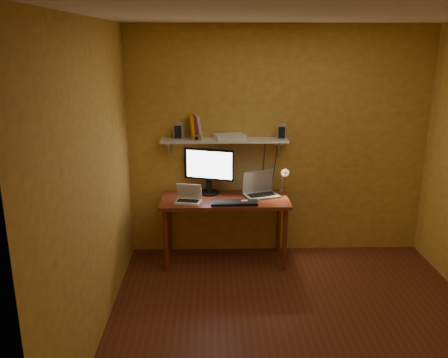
{
  "coord_description": "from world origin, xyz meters",
  "views": [
    {
      "loc": [
        -0.75,
        -3.65,
        2.42
      ],
      "look_at": [
        -0.63,
        1.18,
        1.0
      ],
      "focal_mm": 38.0,
      "sensor_mm": 36.0,
      "label": 1
    }
  ],
  "objects_px": {
    "netbook": "(189,197)",
    "speaker_left": "(179,131)",
    "desk": "(225,206)",
    "desk_lamp": "(284,177)",
    "router": "(229,137)",
    "keyboard": "(234,203)",
    "wall_shelf": "(224,141)",
    "monitor": "(209,169)",
    "laptop": "(260,189)",
    "shelf_camera": "(197,138)",
    "speaker_right": "(282,132)",
    "mouse": "(244,201)"
  },
  "relations": [
    {
      "from": "keyboard",
      "to": "router",
      "type": "height_order",
      "value": "router"
    },
    {
      "from": "mouse",
      "to": "speaker_left",
      "type": "relative_size",
      "value": 0.56
    },
    {
      "from": "netbook",
      "to": "speaker_right",
      "type": "bearing_deg",
      "value": 26.45
    },
    {
      "from": "desk",
      "to": "laptop",
      "type": "xyz_separation_m",
      "value": [
        0.39,
        0.1,
        0.16
      ]
    },
    {
      "from": "laptop",
      "to": "shelf_camera",
      "type": "distance_m",
      "value": 0.91
    },
    {
      "from": "speaker_right",
      "to": "desk_lamp",
      "type": "bearing_deg",
      "value": -52.05
    },
    {
      "from": "speaker_left",
      "to": "laptop",
      "type": "bearing_deg",
      "value": 3.73
    },
    {
      "from": "laptop",
      "to": "desk_lamp",
      "type": "relative_size",
      "value": 1.13
    },
    {
      "from": "mouse",
      "to": "router",
      "type": "height_order",
      "value": "router"
    },
    {
      "from": "wall_shelf",
      "to": "shelf_camera",
      "type": "bearing_deg",
      "value": -165.55
    },
    {
      "from": "monitor",
      "to": "speaker_left",
      "type": "relative_size",
      "value": 3.11
    },
    {
      "from": "wall_shelf",
      "to": "keyboard",
      "type": "height_order",
      "value": "wall_shelf"
    },
    {
      "from": "keyboard",
      "to": "speaker_right",
      "type": "bearing_deg",
      "value": 34.5
    },
    {
      "from": "desk_lamp",
      "to": "speaker_right",
      "type": "height_order",
      "value": "speaker_right"
    },
    {
      "from": "mouse",
      "to": "shelf_camera",
      "type": "distance_m",
      "value": 0.86
    },
    {
      "from": "speaker_left",
      "to": "router",
      "type": "relative_size",
      "value": 0.55
    },
    {
      "from": "wall_shelf",
      "to": "monitor",
      "type": "distance_m",
      "value": 0.36
    },
    {
      "from": "speaker_left",
      "to": "shelf_camera",
      "type": "xyz_separation_m",
      "value": [
        0.19,
        -0.08,
        -0.06
      ]
    },
    {
      "from": "monitor",
      "to": "speaker_left",
      "type": "bearing_deg",
      "value": -165.17
    },
    {
      "from": "desk",
      "to": "desk_lamp",
      "type": "bearing_deg",
      "value": 10.81
    },
    {
      "from": "laptop",
      "to": "speaker_right",
      "type": "relative_size",
      "value": 2.6
    },
    {
      "from": "monitor",
      "to": "speaker_left",
      "type": "height_order",
      "value": "speaker_left"
    },
    {
      "from": "desk",
      "to": "wall_shelf",
      "type": "height_order",
      "value": "wall_shelf"
    },
    {
      "from": "router",
      "to": "keyboard",
      "type": "bearing_deg",
      "value": -83.75
    },
    {
      "from": "laptop",
      "to": "speaker_left",
      "type": "height_order",
      "value": "speaker_left"
    },
    {
      "from": "desk",
      "to": "router",
      "type": "bearing_deg",
      "value": 74.4
    },
    {
      "from": "laptop",
      "to": "keyboard",
      "type": "relative_size",
      "value": 0.86
    },
    {
      "from": "mouse",
      "to": "speaker_left",
      "type": "xyz_separation_m",
      "value": [
        -0.7,
        0.36,
        0.7
      ]
    },
    {
      "from": "netbook",
      "to": "speaker_left",
      "type": "bearing_deg",
      "value": 120.4
    },
    {
      "from": "wall_shelf",
      "to": "router",
      "type": "distance_m",
      "value": 0.07
    },
    {
      "from": "netbook",
      "to": "router",
      "type": "height_order",
      "value": "router"
    },
    {
      "from": "desk",
      "to": "netbook",
      "type": "bearing_deg",
      "value": -165.79
    },
    {
      "from": "desk",
      "to": "speaker_left",
      "type": "height_order",
      "value": "speaker_left"
    },
    {
      "from": "keyboard",
      "to": "mouse",
      "type": "height_order",
      "value": "mouse"
    },
    {
      "from": "desk",
      "to": "netbook",
      "type": "relative_size",
      "value": 4.7
    },
    {
      "from": "desk",
      "to": "desk_lamp",
      "type": "distance_m",
      "value": 0.73
    },
    {
      "from": "monitor",
      "to": "shelf_camera",
      "type": "bearing_deg",
      "value": -134.35
    },
    {
      "from": "wall_shelf",
      "to": "router",
      "type": "relative_size",
      "value": 4.32
    },
    {
      "from": "keyboard",
      "to": "router",
      "type": "xyz_separation_m",
      "value": [
        -0.04,
        0.38,
        0.64
      ]
    },
    {
      "from": "shelf_camera",
      "to": "desk",
      "type": "bearing_deg",
      "value": -20.87
    },
    {
      "from": "mouse",
      "to": "router",
      "type": "relative_size",
      "value": 0.31
    },
    {
      "from": "keyboard",
      "to": "speaker_right",
      "type": "distance_m",
      "value": 0.95
    },
    {
      "from": "desk",
      "to": "mouse",
      "type": "height_order",
      "value": "mouse"
    },
    {
      "from": "wall_shelf",
      "to": "netbook",
      "type": "bearing_deg",
      "value": -143.25
    },
    {
      "from": "netbook",
      "to": "shelf_camera",
      "type": "xyz_separation_m",
      "value": [
        0.09,
        0.22,
        0.6
      ]
    },
    {
      "from": "shelf_camera",
      "to": "router",
      "type": "relative_size",
      "value": 0.32
    },
    {
      "from": "laptop",
      "to": "speaker_left",
      "type": "relative_size",
      "value": 2.38
    },
    {
      "from": "wall_shelf",
      "to": "monitor",
      "type": "bearing_deg",
      "value": -176.84
    },
    {
      "from": "desk",
      "to": "laptop",
      "type": "distance_m",
      "value": 0.44
    },
    {
      "from": "keyboard",
      "to": "speaker_right",
      "type": "relative_size",
      "value": 3.04
    }
  ]
}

